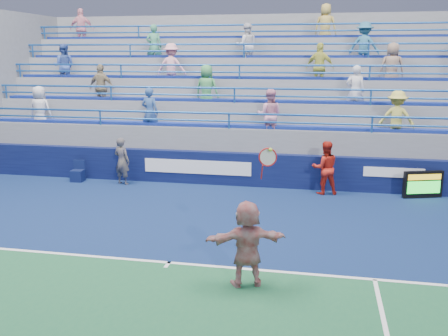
% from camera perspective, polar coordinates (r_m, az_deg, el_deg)
% --- Properties ---
extents(ground, '(120.00, 120.00, 0.00)m').
position_cam_1_polar(ground, '(10.55, -6.31, -10.81)').
color(ground, '#333538').
extents(sponsor_wall, '(18.00, 0.32, 1.10)m').
position_cam_1_polar(sponsor_wall, '(16.40, 0.45, -0.09)').
color(sponsor_wall, '#090F36').
rests_on(sponsor_wall, ground).
extents(bleacher_stand, '(18.00, 5.60, 6.13)m').
position_cam_1_polar(bleacher_stand, '(19.88, 2.47, 5.11)').
color(bleacher_stand, slate).
rests_on(bleacher_stand, ground).
extents(serve_speed_board, '(1.19, 0.50, 0.84)m').
position_cam_1_polar(serve_speed_board, '(16.06, 21.77, -1.78)').
color(serve_speed_board, black).
rests_on(serve_speed_board, ground).
extents(judge_chair, '(0.42, 0.42, 0.71)m').
position_cam_1_polar(judge_chair, '(17.63, -16.36, -0.77)').
color(judge_chair, '#0C163E').
rests_on(judge_chair, ground).
extents(tennis_player, '(1.60, 0.96, 2.64)m').
position_cam_1_polar(tennis_player, '(9.28, 2.67, -8.62)').
color(tennis_player, silver).
rests_on(tennis_player, ground).
extents(line_judge, '(0.66, 0.52, 1.57)m').
position_cam_1_polar(line_judge, '(16.78, -11.58, 0.77)').
color(line_judge, '#141637').
rests_on(line_judge, ground).
extents(ball_girl, '(0.93, 0.80, 1.66)m').
position_cam_1_polar(ball_girl, '(15.58, 11.47, 0.01)').
color(ball_girl, red).
rests_on(ball_girl, ground).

